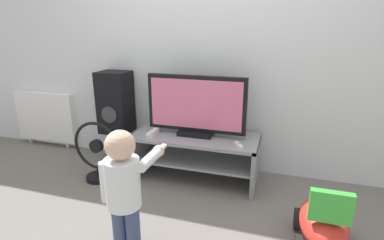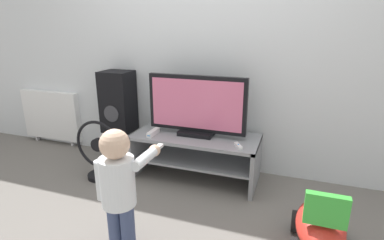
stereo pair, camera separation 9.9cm
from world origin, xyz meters
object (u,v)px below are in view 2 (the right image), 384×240
object	(u,v)px
game_console	(153,132)
ride_on_toy	(320,226)
remote_primary	(238,146)
floor_fan	(99,153)
television	(197,106)
radiator	(51,115)
speaker_tower	(118,104)
child	(119,182)

from	to	relation	value
game_console	ride_on_toy	world-z (taller)	ride_on_toy
remote_primary	floor_fan	size ratio (longest dim) A/B	0.22
television	ride_on_toy	bearing A→B (deg)	-33.43
ride_on_toy	radiator	size ratio (longest dim) A/B	0.68
game_console	remote_primary	xyz separation A→B (m)	(0.82, -0.03, -0.01)
floor_fan	radiator	world-z (taller)	radiator
television	radiator	xyz separation A→B (m)	(-1.99, 0.24, -0.35)
speaker_tower	floor_fan	world-z (taller)	speaker_tower
child	game_console	bearing A→B (deg)	104.81
game_console	child	distance (m)	1.03
ride_on_toy	radiator	distance (m)	3.23
game_console	speaker_tower	size ratio (longest dim) A/B	0.20
television	speaker_tower	world-z (taller)	television
television	game_console	distance (m)	0.48
television	game_console	bearing A→B (deg)	-160.45
television	radiator	distance (m)	2.04
television	radiator	bearing A→B (deg)	173.00
speaker_tower	radiator	xyz separation A→B (m)	(-1.07, 0.12, -0.27)
child	speaker_tower	size ratio (longest dim) A/B	0.86
floor_fan	radiator	distance (m)	1.27
ride_on_toy	television	bearing A→B (deg)	146.57
television	ride_on_toy	world-z (taller)	television
speaker_tower	ride_on_toy	size ratio (longest dim) A/B	1.76
television	speaker_tower	distance (m)	0.94
television	remote_primary	xyz separation A→B (m)	(0.43, -0.17, -0.27)
child	ride_on_toy	size ratio (longest dim) A/B	1.52
television	child	xyz separation A→B (m)	(-0.12, -1.13, -0.21)
child	radiator	xyz separation A→B (m)	(-1.87, 1.38, -0.14)
radiator	game_console	bearing A→B (deg)	-13.37
television	child	distance (m)	1.16
speaker_tower	television	bearing A→B (deg)	-7.74
television	remote_primary	world-z (taller)	television
game_console	child	bearing A→B (deg)	-75.19
child	ride_on_toy	distance (m)	1.32
remote_primary	speaker_tower	bearing A→B (deg)	167.86
television	ride_on_toy	xyz separation A→B (m)	(1.09, -0.72, -0.52)
child	floor_fan	bearing A→B (deg)	133.69
remote_primary	speaker_tower	size ratio (longest dim) A/B	0.13
television	game_console	size ratio (longest dim) A/B	4.80
ride_on_toy	radiator	world-z (taller)	radiator
speaker_tower	ride_on_toy	world-z (taller)	speaker_tower
game_console	floor_fan	xyz separation A→B (m)	(-0.49, -0.21, -0.20)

